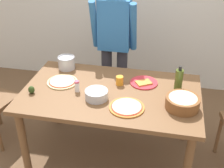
# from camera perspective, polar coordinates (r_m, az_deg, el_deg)

# --- Properties ---
(ground) EXTENTS (8.00, 8.00, 0.00)m
(ground) POSITION_cam_1_polar(r_m,az_deg,el_deg) (3.14, -0.19, -13.32)
(ground) COLOR brown
(dining_table) EXTENTS (1.60, 0.96, 0.76)m
(dining_table) POSITION_cam_1_polar(r_m,az_deg,el_deg) (2.72, -0.22, -3.09)
(dining_table) COLOR brown
(dining_table) RESTS_ON ground
(person_cook) EXTENTS (0.49, 0.25, 1.62)m
(person_cook) POSITION_cam_1_polar(r_m,az_deg,el_deg) (3.27, 0.46, 8.35)
(person_cook) COLOR #2D2D38
(person_cook) RESTS_ON ground
(pizza_raw_on_board) EXTENTS (0.29, 0.29, 0.02)m
(pizza_raw_on_board) POSITION_cam_1_polar(r_m,az_deg,el_deg) (2.84, -9.57, 0.44)
(pizza_raw_on_board) COLOR beige
(pizza_raw_on_board) RESTS_ON dining_table
(pizza_cooked_on_tray) EXTENTS (0.30, 0.30, 0.02)m
(pizza_cooked_on_tray) POSITION_cam_1_polar(r_m,az_deg,el_deg) (2.45, 2.86, -4.46)
(pizza_cooked_on_tray) COLOR #C67A33
(pizza_cooked_on_tray) RESTS_ON dining_table
(plate_with_slice) EXTENTS (0.26, 0.26, 0.02)m
(plate_with_slice) POSITION_cam_1_polar(r_m,az_deg,el_deg) (2.81, 6.15, 0.27)
(plate_with_slice) COLOR red
(plate_with_slice) RESTS_ON dining_table
(popcorn_bowl) EXTENTS (0.28, 0.28, 0.11)m
(popcorn_bowl) POSITION_cam_1_polar(r_m,az_deg,el_deg) (2.49, 13.45, -3.30)
(popcorn_bowl) COLOR brown
(popcorn_bowl) RESTS_ON dining_table
(mixing_bowl_steel) EXTENTS (0.20, 0.20, 0.08)m
(mixing_bowl_steel) POSITION_cam_1_polar(r_m,az_deg,el_deg) (2.55, -3.01, -2.05)
(mixing_bowl_steel) COLOR #B7B7BC
(mixing_bowl_steel) RESTS_ON dining_table
(olive_oil_bottle) EXTENTS (0.07, 0.07, 0.26)m
(olive_oil_bottle) POSITION_cam_1_polar(r_m,az_deg,el_deg) (2.67, 12.72, 0.58)
(olive_oil_bottle) COLOR #47561E
(olive_oil_bottle) RESTS_ON dining_table
(steel_pot) EXTENTS (0.17, 0.17, 0.13)m
(steel_pot) POSITION_cam_1_polar(r_m,az_deg,el_deg) (3.07, -8.77, 4.11)
(steel_pot) COLOR #B7B7BC
(steel_pot) RESTS_ON dining_table
(cup_orange) EXTENTS (0.07, 0.07, 0.08)m
(cup_orange) POSITION_cam_1_polar(r_m,az_deg,el_deg) (2.75, 1.48, 0.67)
(cup_orange) COLOR orange
(cup_orange) RESTS_ON dining_table
(salt_shaker) EXTENTS (0.04, 0.04, 0.11)m
(salt_shaker) POSITION_cam_1_polar(r_m,az_deg,el_deg) (2.66, -6.77, -0.42)
(salt_shaker) COLOR white
(salt_shaker) RESTS_ON dining_table
(avocado) EXTENTS (0.06, 0.06, 0.07)m
(avocado) POSITION_cam_1_polar(r_m,az_deg,el_deg) (2.72, -15.28, -1.09)
(avocado) COLOR #2D4219
(avocado) RESTS_ON dining_table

